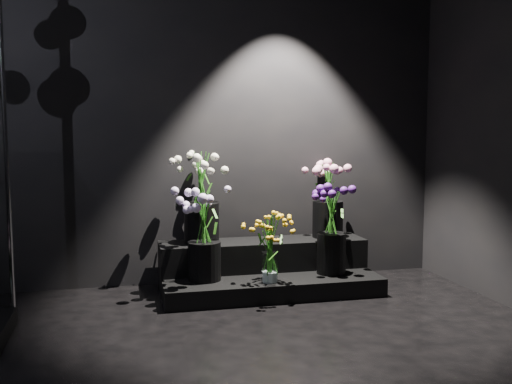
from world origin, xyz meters
name	(u,v)px	position (x,y,z in m)	size (l,w,h in m)	color
floor	(262,384)	(0.00, 0.00, 0.00)	(4.00, 4.00, 0.00)	black
wall_back	(203,111)	(0.00, 2.00, 1.40)	(4.00, 4.00, 0.00)	black
display_riser	(266,269)	(0.45, 1.67, 0.15)	(1.65, 0.73, 0.37)	black
bouquet_orange_bells	(270,247)	(0.39, 1.34, 0.40)	(0.35, 0.35, 0.49)	white
bouquet_lilac	(204,230)	(-0.06, 1.52, 0.52)	(0.46, 0.46, 0.68)	black
bouquet_purple	(332,224)	(0.92, 1.49, 0.53)	(0.34, 0.34, 0.70)	black
bouquet_cream_roses	(201,193)	(-0.05, 1.79, 0.76)	(0.47, 0.47, 0.70)	black
bouquet_pink_roses	(328,193)	(1.00, 1.79, 0.73)	(0.42, 0.42, 0.64)	black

